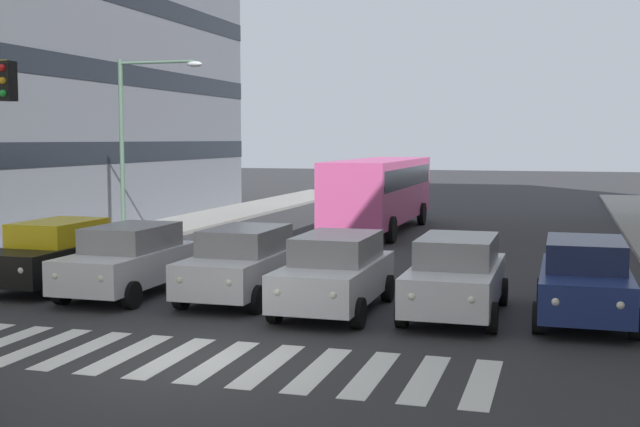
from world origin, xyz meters
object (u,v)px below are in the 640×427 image
(car_0, at_px, (585,279))
(car_5, at_px, (56,253))
(bus_behind_traffic, at_px, (380,187))
(street_lamp_right, at_px, (136,129))
(car_2, at_px, (335,272))
(car_4, at_px, (129,259))
(car_3, at_px, (243,263))
(car_1, at_px, (456,275))

(car_0, xyz_separation_m, car_5, (13.11, -0.29, 0.00))
(bus_behind_traffic, relative_size, street_lamp_right, 1.61)
(car_0, distance_m, car_2, 5.35)
(car_0, relative_size, street_lamp_right, 0.68)
(car_4, relative_size, street_lamp_right, 0.68)
(car_2, xyz_separation_m, street_lamp_right, (9.72, -8.65, 3.33))
(car_3, bearing_deg, car_4, 6.13)
(car_0, height_order, car_3, same)
(car_5, bearing_deg, car_0, 178.72)
(car_2, distance_m, car_5, 7.84)
(car_1, xyz_separation_m, car_4, (8.04, -0.09, 0.00))
(car_0, relative_size, car_4, 1.00)
(car_5, relative_size, street_lamp_right, 0.68)
(car_0, xyz_separation_m, bus_behind_traffic, (7.82, -15.37, 0.97))
(car_4, distance_m, street_lamp_right, 9.88)
(car_0, relative_size, bus_behind_traffic, 0.42)
(car_2, distance_m, car_4, 5.42)
(car_3, height_order, street_lamp_right, street_lamp_right)
(car_1, height_order, car_5, same)
(car_3, height_order, car_4, same)
(car_3, bearing_deg, car_2, 163.80)
(car_2, bearing_deg, car_0, -173.73)
(car_5, bearing_deg, car_1, 176.95)
(car_4, relative_size, car_5, 1.00)
(car_0, height_order, car_1, same)
(car_5, bearing_deg, car_2, 173.57)
(car_0, bearing_deg, car_3, -1.03)
(car_4, bearing_deg, bus_behind_traffic, -100.57)
(car_1, xyz_separation_m, car_3, (5.14, -0.41, 0.00))
(car_2, xyz_separation_m, bus_behind_traffic, (2.50, -15.96, 0.97))
(car_2, height_order, car_3, same)
(street_lamp_right, bearing_deg, car_0, 151.81)
(car_1, bearing_deg, car_4, -0.67)
(car_2, relative_size, street_lamp_right, 0.68)
(car_0, xyz_separation_m, car_4, (10.72, 0.17, 0.00))
(street_lamp_right, bearing_deg, car_5, 103.93)
(car_0, relative_size, car_1, 1.00)
(bus_behind_traffic, xyz_separation_m, street_lamp_right, (7.22, 7.31, 2.36))
(car_0, distance_m, car_4, 10.72)
(car_3, distance_m, bus_behind_traffic, 15.26)
(car_1, relative_size, car_3, 1.00)
(car_1, distance_m, bus_behind_traffic, 16.49)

